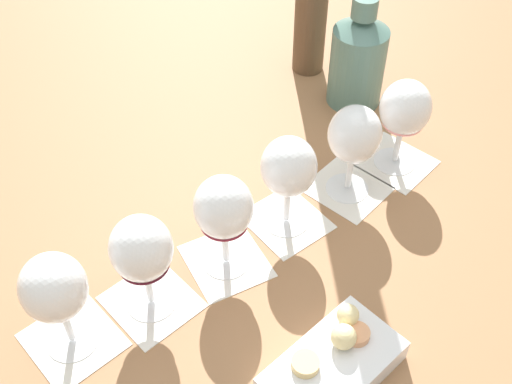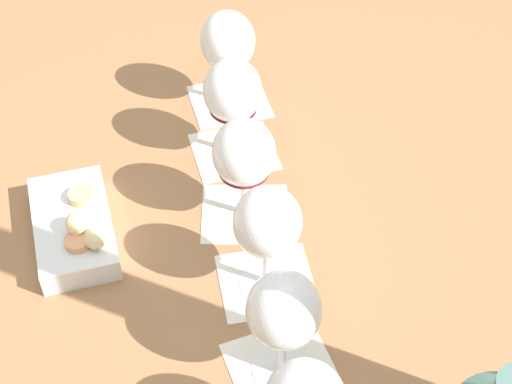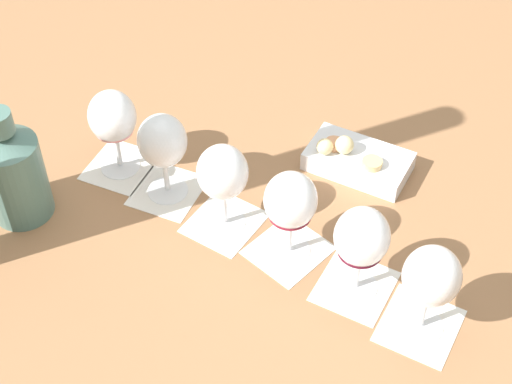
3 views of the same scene
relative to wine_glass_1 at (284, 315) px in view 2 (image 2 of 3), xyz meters
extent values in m
plane|color=#936642|center=(0.17, 0.07, -0.11)|extent=(8.00, 8.00, 0.00)
cube|color=silver|center=(0.00, 0.00, -0.11)|extent=(0.15, 0.16, 0.00)
cube|color=silver|center=(0.12, 0.04, -0.11)|extent=(0.15, 0.15, 0.00)
cube|color=silver|center=(0.22, 0.10, -0.11)|extent=(0.13, 0.14, 0.00)
cube|color=silver|center=(0.34, 0.14, -0.11)|extent=(0.15, 0.15, 0.00)
cube|color=silver|center=(0.45, 0.17, -0.11)|extent=(0.15, 0.15, 0.00)
cylinder|color=white|center=(0.00, 0.00, -0.10)|extent=(0.07, 0.07, 0.01)
cylinder|color=white|center=(0.00, 0.00, -0.07)|extent=(0.01, 0.01, 0.07)
ellipsoid|color=white|center=(0.00, 0.00, 0.01)|extent=(0.08, 0.08, 0.09)
ellipsoid|color=#D65B65|center=(0.00, 0.00, -0.01)|extent=(0.07, 0.07, 0.04)
cylinder|color=white|center=(0.12, 0.04, -0.10)|extent=(0.07, 0.07, 0.01)
cylinder|color=white|center=(0.12, 0.04, -0.07)|extent=(0.01, 0.01, 0.07)
ellipsoid|color=white|center=(0.12, 0.04, 0.01)|extent=(0.08, 0.08, 0.09)
ellipsoid|color=#A12B35|center=(0.12, 0.04, -0.01)|extent=(0.07, 0.07, 0.04)
cylinder|color=white|center=(0.22, 0.10, -0.10)|extent=(0.07, 0.07, 0.01)
cylinder|color=white|center=(0.22, 0.10, -0.07)|extent=(0.01, 0.01, 0.07)
ellipsoid|color=white|center=(0.22, 0.10, 0.01)|extent=(0.08, 0.08, 0.09)
ellipsoid|color=maroon|center=(0.22, 0.10, -0.02)|extent=(0.07, 0.07, 0.02)
cylinder|color=white|center=(0.34, 0.14, -0.10)|extent=(0.07, 0.07, 0.01)
cylinder|color=white|center=(0.34, 0.14, -0.07)|extent=(0.01, 0.01, 0.07)
ellipsoid|color=white|center=(0.34, 0.14, 0.01)|extent=(0.08, 0.08, 0.09)
ellipsoid|color=#48101F|center=(0.34, 0.14, -0.02)|extent=(0.07, 0.07, 0.02)
cylinder|color=white|center=(0.45, 0.17, -0.10)|extent=(0.07, 0.07, 0.01)
cylinder|color=white|center=(0.45, 0.17, -0.07)|extent=(0.01, 0.01, 0.07)
ellipsoid|color=white|center=(0.45, 0.17, 0.01)|extent=(0.08, 0.08, 0.09)
ellipsoid|color=black|center=(0.45, 0.17, -0.01)|extent=(0.07, 0.07, 0.04)
cube|color=silver|center=(0.13, 0.31, -0.09)|extent=(0.20, 0.17, 0.04)
sphere|color=beige|center=(0.12, 0.29, -0.06)|extent=(0.03, 0.03, 0.03)
cylinder|color=tan|center=(0.10, 0.28, -0.07)|extent=(0.03, 0.03, 0.01)
cylinder|color=#DBB775|center=(0.17, 0.30, -0.07)|extent=(0.03, 0.03, 0.01)
sphere|color=beige|center=(0.10, 0.26, -0.06)|extent=(0.03, 0.03, 0.03)
camera|label=1|loc=(0.33, 0.67, 0.63)|focal=45.00mm
camera|label=2|loc=(-0.47, -0.08, 0.69)|focal=55.00mm
camera|label=3|loc=(0.87, -0.39, 0.85)|focal=55.00mm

